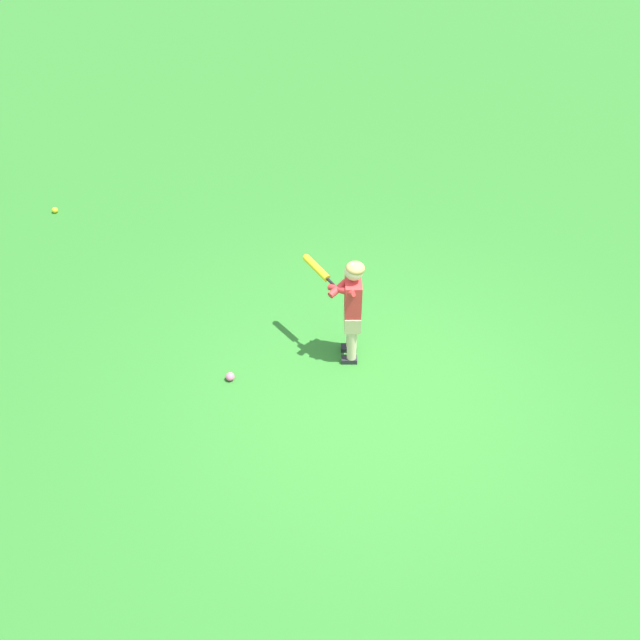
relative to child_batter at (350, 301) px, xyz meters
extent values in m
plane|color=#2D7528|center=(-0.52, -0.21, -0.65)|extent=(40.00, 40.00, 0.00)
cube|color=#232328|center=(-0.10, 0.00, -0.63)|extent=(0.09, 0.15, 0.05)
cylinder|color=beige|center=(-0.10, -0.02, -0.44)|extent=(0.09, 0.09, 0.34)
cube|color=#232328|center=(0.07, -0.01, -0.63)|extent=(0.09, 0.15, 0.05)
cylinder|color=beige|center=(0.07, -0.03, -0.44)|extent=(0.09, 0.09, 0.34)
cube|color=#C6B284|center=(-0.01, -0.02, -0.19)|extent=(0.27, 0.16, 0.16)
cube|color=red|center=(-0.01, -0.02, 0.06)|extent=(0.25, 0.16, 0.34)
sphere|color=beige|center=(-0.01, -0.02, 0.34)|extent=(0.17, 0.17, 0.17)
ellipsoid|color=tan|center=(-0.02, -0.03, 0.37)|extent=(0.18, 0.18, 0.11)
sphere|color=yellow|center=(-0.01, 0.12, 0.15)|extent=(0.04, 0.04, 0.04)
cylinder|color=black|center=(0.06, 0.17, 0.16)|extent=(0.13, 0.10, 0.05)
cylinder|color=yellow|center=(0.26, 0.30, 0.20)|extent=(0.33, 0.25, 0.11)
sphere|color=yellow|center=(0.40, 0.39, 0.22)|extent=(0.07, 0.07, 0.07)
cylinder|color=red|center=(-0.05, 0.08, 0.16)|extent=(0.26, 0.26, 0.14)
cylinder|color=red|center=(0.02, 0.08, 0.16)|extent=(0.25, 0.27, 0.14)
sphere|color=pink|center=(-0.32, 1.12, -0.61)|extent=(0.08, 0.08, 0.08)
sphere|color=yellow|center=(2.85, 3.55, -0.61)|extent=(0.07, 0.07, 0.07)
camera|label=1|loc=(-5.20, 0.44, 3.93)|focal=40.11mm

